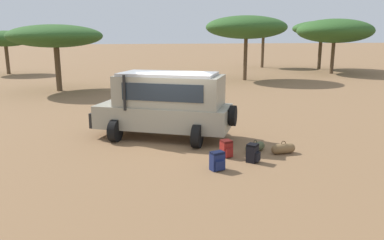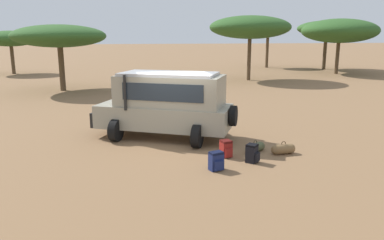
# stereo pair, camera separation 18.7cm
# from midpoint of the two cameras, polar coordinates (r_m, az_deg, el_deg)

# --- Properties ---
(ground_plane) EXTENTS (320.00, 320.00, 0.00)m
(ground_plane) POSITION_cam_midpoint_polar(r_m,az_deg,el_deg) (13.38, -2.08, -3.52)
(ground_plane) COLOR olive
(safari_vehicle) EXTENTS (5.34, 3.94, 2.44)m
(safari_vehicle) POSITION_cam_midpoint_polar(r_m,az_deg,el_deg) (13.84, -3.47, 2.52)
(safari_vehicle) COLOR gray
(safari_vehicle) RESTS_ON ground_plane
(backpack_beside_front_wheel) EXTENTS (0.37, 0.46, 0.54)m
(backpack_beside_front_wheel) POSITION_cam_midpoint_polar(r_m,az_deg,el_deg) (11.87, 5.66, -4.39)
(backpack_beside_front_wheel) COLOR maroon
(backpack_beside_front_wheel) RESTS_ON ground_plane
(backpack_cluster_center) EXTENTS (0.45, 0.42, 0.54)m
(backpack_cluster_center) POSITION_cam_midpoint_polar(r_m,az_deg,el_deg) (10.71, 4.23, -6.29)
(backpack_cluster_center) COLOR navy
(backpack_cluster_center) RESTS_ON ground_plane
(backpack_near_rear_wheel) EXTENTS (0.46, 0.46, 0.56)m
(backpack_near_rear_wheel) POSITION_cam_midpoint_polar(r_m,az_deg,el_deg) (11.47, 9.62, -5.06)
(backpack_near_rear_wheel) COLOR black
(backpack_near_rear_wheel) RESTS_ON ground_plane
(duffel_bag_low_black_case) EXTENTS (0.78, 0.56, 0.40)m
(duffel_bag_low_black_case) POSITION_cam_midpoint_polar(r_m,az_deg,el_deg) (12.52, 10.01, -4.15)
(duffel_bag_low_black_case) COLOR #4C5133
(duffel_bag_low_black_case) RESTS_ON ground_plane
(duffel_bag_soft_canvas) EXTENTS (0.83, 0.35, 0.43)m
(duffel_bag_soft_canvas) POSITION_cam_midpoint_polar(r_m,az_deg,el_deg) (12.50, 14.15, -4.31)
(duffel_bag_soft_canvas) COLOR brown
(duffel_bag_soft_canvas) RESTS_ON ground_plane
(acacia_tree_far_left) EXTENTS (5.13, 4.96, 4.21)m
(acacia_tree_far_left) POSITION_cam_midpoint_polar(r_m,az_deg,el_deg) (41.47, -25.82, 11.09)
(acacia_tree_far_left) COLOR brown
(acacia_tree_far_left) RESTS_ON ground_plane
(acacia_tree_left_mid) EXTENTS (6.24, 6.43, 4.48)m
(acacia_tree_left_mid) POSITION_cam_midpoint_polar(r_m,az_deg,el_deg) (27.36, -19.38, 11.96)
(acacia_tree_left_mid) COLOR brown
(acacia_tree_left_mid) RESTS_ON ground_plane
(acacia_tree_centre_back) EXTENTS (6.82, 6.40, 5.37)m
(acacia_tree_centre_back) POSITION_cam_midpoint_polar(r_m,az_deg,el_deg) (32.47, 9.02, 13.77)
(acacia_tree_centre_back) COLOR brown
(acacia_tree_centre_back) RESTS_ON ground_plane
(acacia_tree_right_mid) EXTENTS (4.46, 3.84, 4.81)m
(acacia_tree_right_mid) POSITION_cam_midpoint_polar(r_m,az_deg,el_deg) (45.86, 11.62, 13.08)
(acacia_tree_right_mid) COLOR brown
(acacia_tree_right_mid) RESTS_ON ground_plane
(acacia_tree_far_right) EXTENTS (7.32, 7.26, 5.35)m
(acacia_tree_far_right) POSITION_cam_midpoint_polar(r_m,az_deg,el_deg) (40.22, 21.69, 12.50)
(acacia_tree_far_right) COLOR brown
(acacia_tree_far_right) RESTS_ON ground_plane
(acacia_tree_distant_right) EXTENTS (6.30, 6.70, 5.36)m
(acacia_tree_distant_right) POSITION_cam_midpoint_polar(r_m,az_deg,el_deg) (45.17, 19.94, 12.95)
(acacia_tree_distant_right) COLOR brown
(acacia_tree_distant_right) RESTS_ON ground_plane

